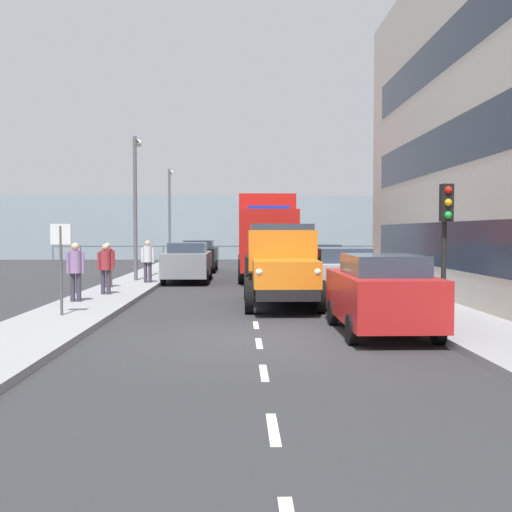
% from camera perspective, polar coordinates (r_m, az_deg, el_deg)
% --- Properties ---
extents(ground_plane, '(80.00, 80.00, 0.00)m').
position_cam_1_polar(ground_plane, '(23.10, -0.61, -3.10)').
color(ground_plane, '#2D2D30').
extents(sidewalk_left, '(2.23, 41.46, 0.15)m').
position_cam_1_polar(sidewalk_left, '(23.64, 10.94, -2.84)').
color(sidewalk_left, gray).
rests_on(sidewalk_left, ground_plane).
extents(sidewalk_right, '(2.23, 41.46, 0.15)m').
position_cam_1_polar(sidewalk_right, '(23.49, -12.23, -2.88)').
color(sidewalk_right, gray).
rests_on(sidewalk_right, ground_plane).
extents(road_centreline_markings, '(0.12, 35.79, 0.01)m').
position_cam_1_polar(road_centreline_markings, '(21.67, -0.55, -3.46)').
color(road_centreline_markings, silver).
rests_on(road_centreline_markings, ground_plane).
extents(sea_horizon, '(80.00, 0.80, 5.00)m').
position_cam_1_polar(sea_horizon, '(46.72, -1.07, 2.75)').
color(sea_horizon, '#84939E').
rests_on(sea_horizon, ground_plane).
extents(seawall_railing, '(28.08, 0.08, 1.20)m').
position_cam_1_polar(seawall_railing, '(43.13, -1.04, 0.68)').
color(seawall_railing, '#4C5156').
rests_on(seawall_railing, ground_plane).
extents(truck_vintage_orange, '(2.17, 5.64, 2.43)m').
position_cam_1_polar(truck_vintage_orange, '(17.16, 2.50, -1.07)').
color(truck_vintage_orange, black).
rests_on(truck_vintage_orange, ground_plane).
extents(lorry_cargo_red, '(2.58, 8.20, 3.87)m').
position_cam_1_polar(lorry_cargo_red, '(27.57, 0.95, 2.11)').
color(lorry_cargo_red, red).
rests_on(lorry_cargo_red, ground_plane).
extents(car_red_kerbside_near, '(1.88, 3.90, 1.72)m').
position_cam_1_polar(car_red_kerbside_near, '(12.98, 12.00, -3.50)').
color(car_red_kerbside_near, '#B21E1E').
rests_on(car_red_kerbside_near, ground_plane).
extents(car_silver_kerbside_1, '(1.91, 3.95, 1.72)m').
position_cam_1_polar(car_silver_kerbside_1, '(18.11, 8.11, -1.81)').
color(car_silver_kerbside_1, '#B7BABF').
rests_on(car_silver_kerbside_1, ground_plane).
extents(car_navy_kerbside_2, '(1.85, 4.29, 1.72)m').
position_cam_1_polar(car_navy_kerbside_2, '(23.18, 5.99, -0.88)').
color(car_navy_kerbside_2, navy).
rests_on(car_navy_kerbside_2, ground_plane).
extents(car_grey_oppositeside_0, '(1.97, 4.49, 1.72)m').
position_cam_1_polar(car_grey_oppositeside_0, '(25.85, -6.62, -0.54)').
color(car_grey_oppositeside_0, slate).
rests_on(car_grey_oppositeside_0, ground_plane).
extents(car_black_oppositeside_1, '(1.97, 4.30, 1.72)m').
position_cam_1_polar(car_black_oppositeside_1, '(32.68, -5.55, 0.08)').
color(car_black_oppositeside_1, black).
rests_on(car_black_oppositeside_1, ground_plane).
extents(pedestrian_with_bag, '(0.53, 0.34, 1.73)m').
position_cam_1_polar(pedestrian_with_bag, '(18.07, -17.07, -1.02)').
color(pedestrian_with_bag, '#383342').
rests_on(pedestrian_with_bag, sidewalk_right).
extents(pedestrian_in_dark_coat, '(0.53, 0.34, 1.66)m').
position_cam_1_polar(pedestrian_in_dark_coat, '(19.90, -14.36, -0.82)').
color(pedestrian_in_dark_coat, '#383342').
rests_on(pedestrian_in_dark_coat, sidewalk_right).
extents(pedestrian_near_railing, '(0.53, 0.34, 1.64)m').
position_cam_1_polar(pedestrian_near_railing, '(22.38, -14.16, -0.49)').
color(pedestrian_near_railing, '#4C473D').
rests_on(pedestrian_near_railing, sidewalk_right).
extents(pedestrian_by_lamp, '(0.53, 0.34, 1.70)m').
position_cam_1_polar(pedestrian_by_lamp, '(24.12, -10.44, -0.17)').
color(pedestrian_by_lamp, '#383342').
rests_on(pedestrian_by_lamp, sidewalk_right).
extents(traffic_light_near, '(0.28, 0.41, 3.20)m').
position_cam_1_polar(traffic_light_near, '(14.89, 17.88, 3.27)').
color(traffic_light_near, black).
rests_on(traffic_light_near, sidewalk_left).
extents(lamp_post_promenade, '(0.32, 1.14, 6.05)m').
position_cam_1_polar(lamp_post_promenade, '(25.56, -11.56, 5.87)').
color(lamp_post_promenade, '#59595B').
rests_on(lamp_post_promenade, sidewalk_right).
extents(lamp_post_far, '(0.32, 1.14, 6.02)m').
position_cam_1_polar(lamp_post_far, '(38.07, -8.34, 4.72)').
color(lamp_post_far, '#59595B').
rests_on(lamp_post_far, sidewalk_right).
extents(street_sign, '(0.50, 0.07, 2.25)m').
position_cam_1_polar(street_sign, '(15.21, -18.36, 0.27)').
color(street_sign, '#4C4C4C').
rests_on(street_sign, sidewalk_right).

